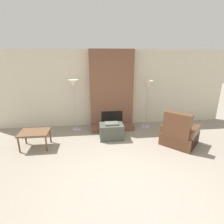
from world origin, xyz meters
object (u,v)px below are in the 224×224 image
object	(u,v)px
ottoman	(111,131)
side_table	(35,134)
armchair	(179,135)
floor_lamp_right	(148,88)
floor_lamp_left	(74,88)

from	to	relation	value
ottoman	side_table	bearing A→B (deg)	-171.95
armchair	side_table	world-z (taller)	armchair
ottoman	floor_lamp_right	world-z (taller)	floor_lamp_right
floor_lamp_left	floor_lamp_right	xyz separation A→B (m)	(2.41, -0.00, -0.05)
floor_lamp_right	armchair	bearing A→B (deg)	-70.13
armchair	floor_lamp_left	world-z (taller)	floor_lamp_left
armchair	side_table	xyz separation A→B (m)	(-3.92, 0.32, 0.11)
side_table	floor_lamp_right	bearing A→B (deg)	17.43
floor_lamp_left	floor_lamp_right	world-z (taller)	floor_lamp_left
floor_lamp_left	floor_lamp_right	distance (m)	2.41
floor_lamp_left	floor_lamp_right	bearing A→B (deg)	-0.00
armchair	floor_lamp_right	bearing A→B (deg)	-24.40
armchair	floor_lamp_right	distance (m)	1.83
armchair	floor_lamp_right	xyz separation A→B (m)	(-0.50, 1.39, 1.07)
ottoman	armchair	size ratio (longest dim) A/B	0.58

